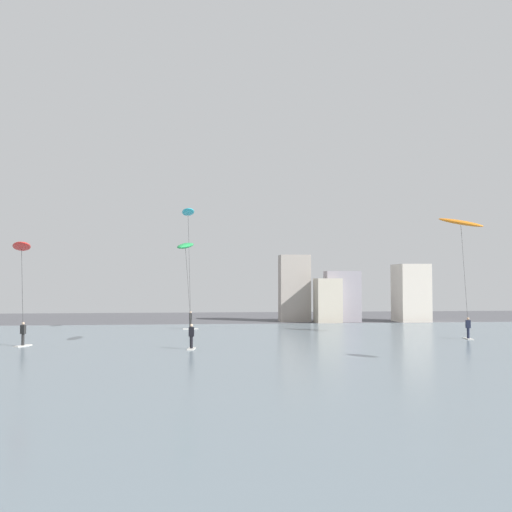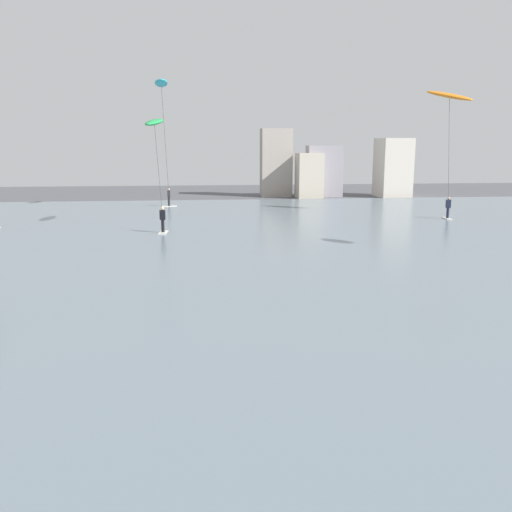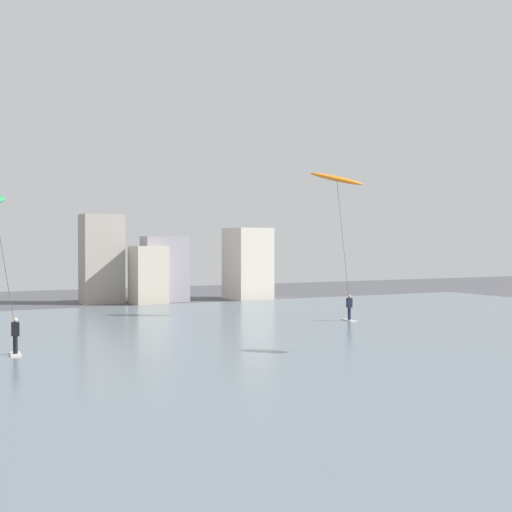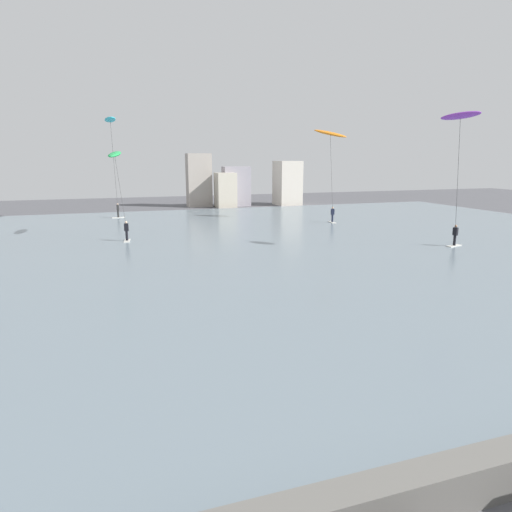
{
  "view_description": "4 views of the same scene",
  "coord_description": "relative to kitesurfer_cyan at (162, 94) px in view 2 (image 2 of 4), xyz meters",
  "views": [
    {
      "loc": [
        -3.12,
        -2.75,
        4.64
      ],
      "look_at": [
        -1.06,
        17.59,
        5.48
      ],
      "focal_mm": 40.7,
      "sensor_mm": 36.0,
      "label": 1
    },
    {
      "loc": [
        -1.58,
        1.13,
        5.45
      ],
      "look_at": [
        0.38,
        17.89,
        2.05
      ],
      "focal_mm": 38.07,
      "sensor_mm": 36.0,
      "label": 2
    },
    {
      "loc": [
        -8.84,
        3.1,
        5.01
      ],
      "look_at": [
        -1.4,
        17.04,
        4.73
      ],
      "focal_mm": 49.94,
      "sensor_mm": 36.0,
      "label": 3
    },
    {
      "loc": [
        -4.82,
        -1.64,
        6.66
      ],
      "look_at": [
        0.93,
        15.58,
        2.69
      ],
      "focal_mm": 31.22,
      "sensor_mm": 36.0,
      "label": 4
    }
  ],
  "objects": [
    {
      "name": "kitesurfer_cyan",
      "position": [
        0.0,
        0.0,
        0.0
      ],
      "size": [
        1.59,
        4.44,
        10.82
      ],
      "color": "silver",
      "rests_on": "water_bay"
    },
    {
      "name": "water_bay",
      "position": [
        3.95,
        -17.9,
        -9.72
      ],
      "size": [
        84.0,
        52.0,
        0.1
      ],
      "primitive_type": "cube",
      "color": "slate",
      "rests_on": "ground"
    },
    {
      "name": "kitesurfer_orange",
      "position": [
        22.07,
        -6.81,
        -1.14
      ],
      "size": [
        3.58,
        4.55,
        9.82
      ],
      "color": "silver",
      "rests_on": "water_bay"
    },
    {
      "name": "far_shore_buildings",
      "position": [
        18.0,
        11.16,
        -6.65
      ],
      "size": [
        16.11,
        4.85,
        7.41
      ],
      "color": "#A89E93",
      "rests_on": "ground"
    },
    {
      "name": "kitesurfer_green",
      "position": [
        0.03,
        -11.0,
        -3.49
      ],
      "size": [
        1.61,
        4.87,
        7.34
      ],
      "color": "silver",
      "rests_on": "water_bay"
    }
  ]
}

